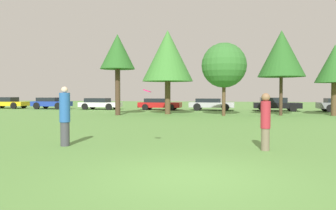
% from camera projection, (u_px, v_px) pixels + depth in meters
% --- Properties ---
extents(ground_plane, '(120.00, 120.00, 0.00)m').
position_uv_depth(ground_plane, '(190.00, 177.00, 6.70)').
color(ground_plane, '#5B8E42').
extents(person_thrower, '(0.34, 0.34, 1.89)m').
position_uv_depth(person_thrower, '(65.00, 116.00, 10.61)').
color(person_thrower, '#3F3F47').
rests_on(person_thrower, ground).
extents(person_catcher, '(0.29, 0.29, 1.69)m').
position_uv_depth(person_catcher, '(266.00, 121.00, 9.77)').
color(person_catcher, '#726651').
rests_on(person_catcher, ground).
extents(frisbee, '(0.26, 0.26, 0.11)m').
position_uv_depth(frisbee, '(147.00, 91.00, 10.23)').
color(frisbee, '#F21E72').
extents(tree_0, '(2.65, 2.65, 6.16)m').
position_uv_depth(tree_0, '(117.00, 53.00, 25.37)').
color(tree_0, '#473323').
rests_on(tree_0, ground).
extents(tree_1, '(4.06, 4.06, 6.68)m').
position_uv_depth(tree_1, '(168.00, 56.00, 26.55)').
color(tree_1, brown).
rests_on(tree_1, ground).
extents(tree_2, '(3.31, 3.31, 5.39)m').
position_uv_depth(tree_2, '(224.00, 65.00, 24.62)').
color(tree_2, brown).
rests_on(tree_2, ground).
extents(tree_3, '(3.48, 3.48, 6.39)m').
position_uv_depth(tree_3, '(281.00, 54.00, 25.02)').
color(tree_3, '#473323').
rests_on(tree_3, ground).
extents(tree_4, '(2.81, 2.81, 5.27)m').
position_uv_depth(tree_4, '(335.00, 64.00, 24.72)').
color(tree_4, brown).
rests_on(tree_4, ground).
extents(parked_car_yellow, '(4.40, 1.93, 1.23)m').
position_uv_depth(parked_car_yellow, '(7.00, 102.00, 36.66)').
color(parked_car_yellow, gold).
rests_on(parked_car_yellow, ground).
extents(parked_car_blue, '(3.96, 1.90, 1.21)m').
position_uv_depth(parked_car_blue, '(51.00, 103.00, 35.29)').
color(parked_car_blue, '#1E389E').
rests_on(parked_car_blue, ground).
extents(parked_car_white, '(4.14, 2.13, 1.16)m').
position_uv_depth(parked_car_white, '(100.00, 103.00, 34.33)').
color(parked_car_white, silver).
rests_on(parked_car_white, ground).
extents(parked_car_red, '(4.21, 1.88, 1.15)m').
position_uv_depth(parked_car_red, '(159.00, 104.00, 33.31)').
color(parked_car_red, red).
rests_on(parked_car_red, ground).
extents(parked_car_silver, '(4.31, 2.04, 1.16)m').
position_uv_depth(parked_car_silver, '(211.00, 104.00, 32.49)').
color(parked_car_silver, '#B2B2B7').
rests_on(parked_car_silver, ground).
extents(parked_car_black, '(4.27, 2.11, 1.26)m').
position_uv_depth(parked_car_black, '(276.00, 104.00, 31.42)').
color(parked_car_black, black).
rests_on(parked_car_black, ground).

